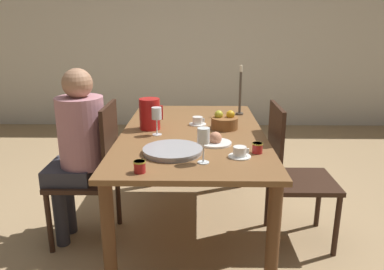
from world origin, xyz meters
TOP-DOWN VIEW (x-y plane):
  - ground_plane at (0.00, 0.00)m, footprint 20.00×20.00m
  - wall_back at (0.00, 2.97)m, footprint 10.00×0.06m
  - dining_table at (0.00, 0.00)m, footprint 0.95×1.64m
  - chair_person_side at (-0.66, -0.10)m, footprint 0.42×0.42m
  - chair_opposite at (0.66, -0.11)m, footprint 0.42×0.42m
  - person_seated at (-0.75, -0.11)m, footprint 0.39×0.41m
  - red_pitcher at (-0.29, 0.07)m, footprint 0.17×0.14m
  - wine_glass_water at (-0.23, -0.08)m, footprint 0.06×0.06m
  - wine_glass_juice at (0.06, -0.59)m, footprint 0.06×0.06m
  - teacup_near_person at (0.26, -0.50)m, footprint 0.12×0.12m
  - teacup_across at (0.03, 0.18)m, footprint 0.12×0.12m
  - serving_tray at (-0.11, -0.44)m, footprint 0.34×0.34m
  - bread_plate at (0.14, -0.27)m, footprint 0.20×0.20m
  - jam_jar_amber at (-0.25, -0.72)m, footprint 0.06×0.06m
  - jam_jar_red at (0.37, -0.43)m, footprint 0.06×0.06m
  - fruit_bowl at (0.22, 0.08)m, footprint 0.18×0.18m
  - candlestick_tall at (0.37, 0.50)m, footprint 0.06×0.06m

SIDE VIEW (x-z plane):
  - ground_plane at x=0.00m, z-range 0.00..0.00m
  - chair_person_side at x=-0.66m, z-range 0.02..0.98m
  - chair_opposite at x=0.66m, z-range 0.02..0.98m
  - dining_table at x=0.00m, z-range 0.27..1.02m
  - person_seated at x=-0.75m, z-range 0.11..1.29m
  - serving_tray at x=-0.11m, z-range 0.75..0.78m
  - bread_plate at x=0.14m, z-range 0.73..0.81m
  - teacup_near_person at x=0.26m, z-range 0.74..0.80m
  - teacup_across at x=0.03m, z-range 0.74..0.80m
  - jam_jar_amber at x=-0.25m, z-range 0.75..0.81m
  - jam_jar_red at x=0.37m, z-range 0.75..0.81m
  - fruit_bowl at x=0.22m, z-range 0.73..0.86m
  - red_pitcher at x=-0.29m, z-range 0.75..0.96m
  - wine_glass_water at x=-0.23m, z-range 0.79..0.97m
  - wine_glass_juice at x=0.06m, z-range 0.79..0.98m
  - candlestick_tall at x=0.37m, z-range 0.71..1.10m
  - wall_back at x=0.00m, z-range 0.00..2.60m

